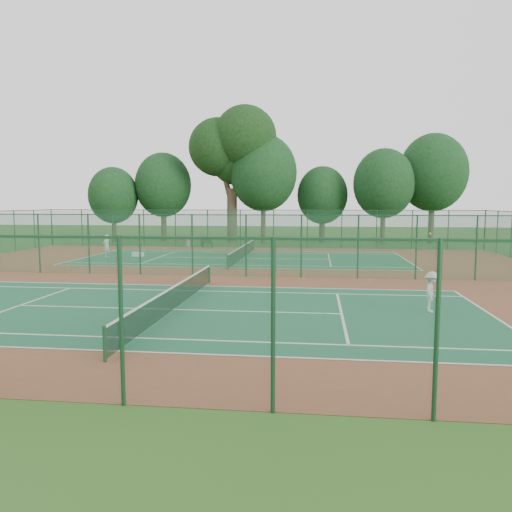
% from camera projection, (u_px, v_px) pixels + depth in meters
% --- Properties ---
extents(ground, '(120.00, 120.00, 0.00)m').
position_uv_depth(ground, '(219.00, 276.00, 28.20)').
color(ground, '#295219').
rests_on(ground, ground).
extents(red_pad, '(40.00, 36.00, 0.01)m').
position_uv_depth(red_pad, '(219.00, 276.00, 28.20)').
color(red_pad, brown).
rests_on(red_pad, ground).
extents(court_near, '(23.77, 10.97, 0.01)m').
position_uv_depth(court_near, '(174.00, 310.00, 19.31)').
color(court_near, '#1C593C').
rests_on(court_near, red_pad).
extents(court_far, '(23.77, 10.97, 0.01)m').
position_uv_depth(court_far, '(243.00, 258.00, 37.08)').
color(court_far, '#1B583A').
rests_on(court_far, red_pad).
extents(fence_north, '(40.00, 0.09, 3.50)m').
position_uv_depth(fence_north, '(257.00, 229.00, 45.78)').
color(fence_north, '#174729').
rests_on(fence_north, ground).
extents(fence_south, '(40.00, 0.09, 3.50)m').
position_uv_depth(fence_south, '(50.00, 319.00, 10.24)').
color(fence_south, '#194B27').
rests_on(fence_south, ground).
extents(fence_divider, '(40.00, 0.09, 3.50)m').
position_uv_depth(fence_divider, '(219.00, 245.00, 28.01)').
color(fence_divider, '#1B532B').
rests_on(fence_divider, ground).
extents(tennis_net_near, '(0.10, 12.90, 0.97)m').
position_uv_depth(tennis_net_near, '(174.00, 296.00, 19.26)').
color(tennis_net_near, '#163C24').
rests_on(tennis_net_near, ground).
extents(tennis_net_far, '(0.10, 12.90, 0.97)m').
position_uv_depth(tennis_net_far, '(243.00, 251.00, 37.02)').
color(tennis_net_far, '#163D24').
rests_on(tennis_net_far, ground).
extents(player_near, '(0.83, 1.12, 1.54)m').
position_uv_depth(player_near, '(432.00, 292.00, 18.78)').
color(player_near, silver).
rests_on(player_near, court_near).
extents(player_far, '(0.60, 0.73, 1.72)m').
position_uv_depth(player_far, '(106.00, 246.00, 37.60)').
color(player_far, silver).
rests_on(player_far, court_far).
extents(trash_bin, '(0.66, 0.66, 0.91)m').
position_uv_depth(trash_bin, '(188.00, 242.00, 46.29)').
color(trash_bin, slate).
rests_on(trash_bin, red_pad).
extents(bench, '(1.36, 0.79, 0.81)m').
position_uv_depth(bench, '(207.00, 243.00, 45.89)').
color(bench, '#133717').
rests_on(bench, red_pad).
extents(kit_bag, '(0.88, 0.34, 0.33)m').
position_uv_depth(kit_bag, '(138.00, 254.00, 38.28)').
color(kit_bag, white).
rests_on(kit_bag, red_pad).
extents(stray_ball_a, '(0.07, 0.07, 0.07)m').
position_uv_depth(stray_ball_a, '(274.00, 278.00, 27.15)').
color(stray_ball_a, '#E3F438').
rests_on(stray_ball_a, red_pad).
extents(stray_ball_b, '(0.07, 0.07, 0.07)m').
position_uv_depth(stray_ball_b, '(369.00, 280.00, 26.49)').
color(stray_ball_b, '#BAD631').
rests_on(stray_ball_b, red_pad).
extents(stray_ball_c, '(0.07, 0.07, 0.07)m').
position_uv_depth(stray_ball_c, '(196.00, 276.00, 28.02)').
color(stray_ball_c, '#D6F338').
rests_on(stray_ball_c, red_pad).
extents(big_tree, '(9.03, 6.61, 13.87)m').
position_uv_depth(big_tree, '(233.00, 146.00, 50.62)').
color(big_tree, '#3E2F22').
rests_on(big_tree, ground).
extents(evergreen_row, '(39.00, 5.00, 12.00)m').
position_uv_depth(evergreen_row, '(269.00, 242.00, 52.07)').
color(evergreen_row, black).
rests_on(evergreen_row, ground).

